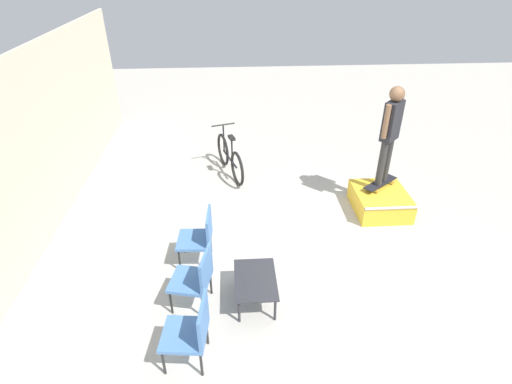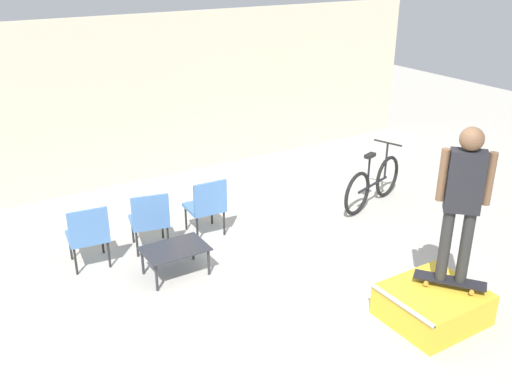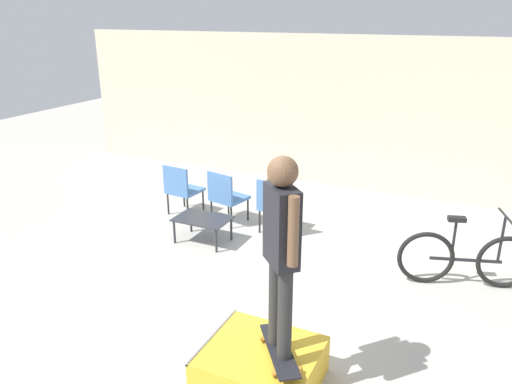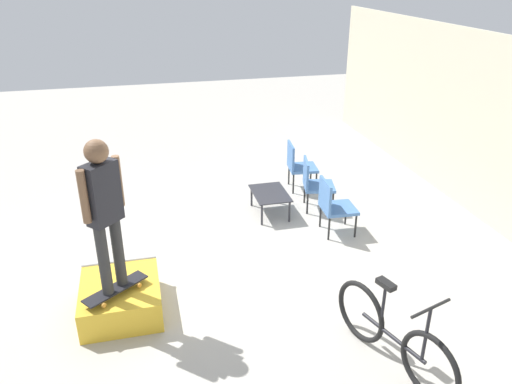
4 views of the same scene
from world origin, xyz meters
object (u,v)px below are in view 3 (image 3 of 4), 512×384
Objects in this scene: coffee_table at (203,221)px; patio_chair_right at (275,203)px; skate_ramp_box at (261,367)px; skateboard_on_ramp at (279,350)px; person_skater at (281,241)px; patio_chair_center at (226,195)px; patio_chair_left at (181,187)px; bicycle at (466,258)px.

patio_chair_right is at bearing 41.97° from coffee_table.
skate_ramp_box is 3.29m from coffee_table.
patio_chair_right reaches higher than skate_ramp_box.
skateboard_on_ramp is at bearing -47.21° from coffee_table.
patio_chair_center is (-2.36, 3.33, -1.07)m from person_skater.
skateboard_on_ramp reaches higher than skate_ramp_box.
patio_chair_center reaches higher than skateboard_on_ramp.
person_skater is at bearing 53.52° from skateboard_on_ramp.
skate_ramp_box is 0.35m from skateboard_on_ramp.
coffee_table is at bearing 144.77° from patio_chair_left.
patio_chair_center is at bearing 2.73° from patio_chair_right.
skateboard_on_ramp is 3.63m from patio_chair_right.
skate_ramp_box reaches higher than coffee_table.
bicycle reaches higher than patio_chair_center.
skate_ramp_box is 1.30× the size of coffee_table.
patio_chair_left is at bearing 2.84° from patio_chair_right.
bicycle is (1.43, 2.85, -0.09)m from skateboard_on_ramp.
patio_chair_center is at bearing 178.90° from skateboard_on_ramp.
skateboard_on_ramp is at bearing -134.34° from person_skater.
patio_chair_right is at bearing -167.63° from patio_chair_center.
coffee_table is (-2.14, 2.50, 0.16)m from skate_ramp_box.
skateboard_on_ramp is 3.45m from coffee_table.
patio_chair_right is 2.93m from bicycle.
skate_ramp_box is at bearing 113.70° from patio_chair_right.
person_skater is 4.22m from patio_chair_center.
bicycle is (1.43, 2.85, -1.20)m from person_skater.
skateboard_on_ramp is 1.11m from person_skater.
patio_chair_right reaches higher than skateboard_on_ramp.
patio_chair_left is 1.00× the size of patio_chair_right.
bicycle reaches higher than skate_ramp_box.
coffee_table is at bearing 130.56° from skate_ramp_box.
coffee_table is 0.81m from patio_chair_center.
skateboard_on_ramp is 0.84× the size of patio_chair_right.
patio_chair_right is (-1.25, 3.29, 0.31)m from skate_ramp_box.
coffee_table is at bearing 167.21° from bicycle.
coffee_table is at bearing 103.96° from patio_chair_center.
patio_chair_center is (-0.02, 0.80, 0.16)m from coffee_table.
person_skater is 2.01× the size of patio_chair_left.
skateboard_on_ramp reaches higher than coffee_table.
patio_chair_left is at bearing 132.68° from skate_ramp_box.
skateboard_on_ramp is 0.84× the size of patio_chair_center.
skateboard_on_ramp is 4.08m from patio_chair_center.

